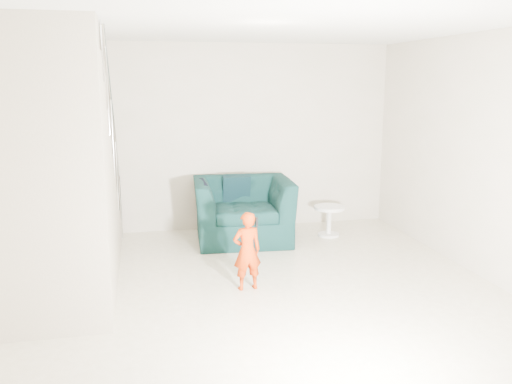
{
  "coord_description": "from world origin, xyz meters",
  "views": [
    {
      "loc": [
        -1.21,
        -5.06,
        2.17
      ],
      "look_at": [
        0.15,
        1.2,
        0.85
      ],
      "focal_mm": 38.0,
      "sensor_mm": 36.0,
      "label": 1
    }
  ],
  "objects_px": {
    "toddler": "(247,251)",
    "staircase": "(61,204)",
    "side_table": "(329,216)",
    "armchair": "(243,210)"
  },
  "relations": [
    {
      "from": "toddler",
      "to": "staircase",
      "type": "xyz_separation_m",
      "value": [
        -1.85,
        0.29,
        0.53
      ]
    },
    {
      "from": "side_table",
      "to": "toddler",
      "type": "bearing_deg",
      "value": -131.54
    },
    {
      "from": "toddler",
      "to": "side_table",
      "type": "xyz_separation_m",
      "value": [
        1.53,
        1.73,
        -0.13
      ]
    },
    {
      "from": "side_table",
      "to": "staircase",
      "type": "distance_m",
      "value": 3.73
    },
    {
      "from": "toddler",
      "to": "side_table",
      "type": "relative_size",
      "value": 1.95
    },
    {
      "from": "armchair",
      "to": "side_table",
      "type": "relative_size",
      "value": 3.04
    },
    {
      "from": "side_table",
      "to": "staircase",
      "type": "bearing_deg",
      "value": -156.93
    },
    {
      "from": "toddler",
      "to": "armchair",
      "type": "bearing_deg",
      "value": -106.92
    },
    {
      "from": "toddler",
      "to": "staircase",
      "type": "height_order",
      "value": "staircase"
    },
    {
      "from": "armchair",
      "to": "staircase",
      "type": "height_order",
      "value": "staircase"
    }
  ]
}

